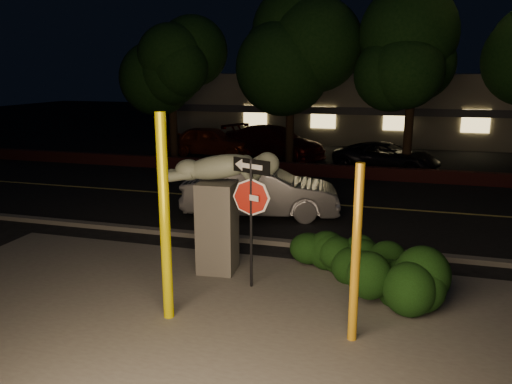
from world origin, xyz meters
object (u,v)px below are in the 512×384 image
Objects in this scene: sculpture at (219,198)px; parked_car_red at (210,141)px; signpost at (251,198)px; parked_car_dark at (386,157)px; parked_car_darkred at (274,142)px; yellow_pole_right at (356,255)px; yellow_pole_left at (165,220)px; silver_sedan at (261,191)px.

parked_car_red is at bearing 107.50° from sculpture.
signpost is 16.08m from parked_car_red.
parked_car_red is at bearing 90.84° from parked_car_dark.
parked_car_darkred reaches higher than parked_car_dark.
yellow_pole_right is 1.10× the size of sculpture.
yellow_pole_left is 1.24× the size of yellow_pole_right.
yellow_pole_left is 14.76m from parked_car_dark.
sculpture is 0.60× the size of parked_car_red.
silver_sedan is at bearing 89.60° from sculpture.
silver_sedan is (-3.22, 6.37, -0.68)m from yellow_pole_right.
sculpture is at bearing 179.19° from parked_car_dark.
silver_sedan is 1.05× the size of parked_car_red.
parked_car_darkred reaches higher than silver_sedan.
parked_car_red reaches higher than parked_car_dark.
signpost reaches higher than parked_car_red.
yellow_pole_left is 0.78× the size of silver_sedan.
silver_sedan is at bearing 116.82° from yellow_pole_right.
signpost is 13.02m from parked_car_dark.
parked_car_dark is (8.65, -1.93, -0.12)m from parked_car_red.
sculpture is 12.59m from parked_car_dark.
signpost is 5.13m from silver_sedan.
yellow_pole_left reaches higher than silver_sedan.
silver_sedan is at bearing 91.08° from yellow_pole_left.
yellow_pole_right reaches higher than silver_sedan.
yellow_pole_left is 16.62m from parked_car_darkred.
sculpture is 4.38m from silver_sedan.
yellow_pole_right is 14.28m from parked_car_dark.
yellow_pole_right reaches higher than parked_car_darkred.
silver_sedan is 1.03× the size of parked_car_dark.
silver_sedan is at bearing -146.27° from parked_car_darkred.
parked_car_darkred is at bearing -89.20° from parked_car_red.
yellow_pole_right is at bearing 1.86° from yellow_pole_left.
parked_car_darkred is at bearing 125.26° from signpost.
signpost is 0.58× the size of parked_car_dark.
parked_car_dark is at bearing 77.30° from yellow_pole_left.
yellow_pole_right is 0.63× the size of silver_sedan.
signpost is 0.57× the size of silver_sedan.
silver_sedan reaches higher than parked_car_red.
yellow_pole_left reaches higher than sculpture.
signpost is 0.48× the size of parked_car_darkred.
yellow_pole_left reaches higher than signpost.
signpost is (1.02, 1.58, 0.06)m from yellow_pole_left.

